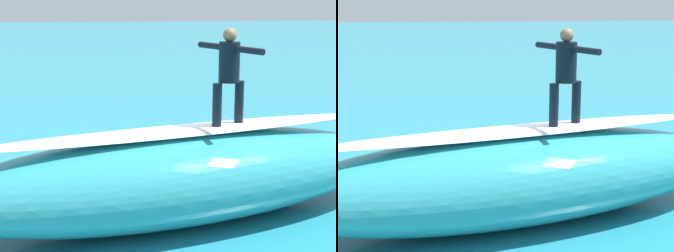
{
  "view_description": "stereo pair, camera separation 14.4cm",
  "coord_description": "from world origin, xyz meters",
  "views": [
    {
      "loc": [
        0.48,
        10.5,
        3.77
      ],
      "look_at": [
        -0.6,
        -0.13,
        1.22
      ],
      "focal_mm": 60.96,
      "sensor_mm": 36.0,
      "label": 1
    },
    {
      "loc": [
        0.34,
        10.51,
        3.77
      ],
      "look_at": [
        -0.6,
        -0.13,
        1.22
      ],
      "focal_mm": 60.96,
      "sensor_mm": 36.0,
      "label": 2
    }
  ],
  "objects": [
    {
      "name": "wave_crest",
      "position": [
        -0.63,
        1.58,
        0.75
      ],
      "size": [
        8.32,
        4.38,
        1.5
      ],
      "primitive_type": "ellipsoid",
      "rotation": [
        0.0,
        0.0,
        0.28
      ],
      "color": "teal",
      "rests_on": "ground_plane"
    },
    {
      "name": "foam_patch_mid",
      "position": [
        -2.4,
        0.96,
        0.04
      ],
      "size": [
        0.89,
        0.89,
        0.09
      ],
      "primitive_type": "ellipsoid",
      "rotation": [
        0.0,
        0.0,
        0.63
      ],
      "color": "white",
      "rests_on": "ground_plane"
    },
    {
      "name": "surfer_riding",
      "position": [
        -1.46,
        1.35,
        2.5
      ],
      "size": [
        0.85,
        1.38,
        1.61
      ],
      "rotation": [
        0.0,
        0.0,
        0.52
      ],
      "color": "black",
      "rests_on": "surfboard_riding"
    },
    {
      "name": "surfboard_riding",
      "position": [
        -1.46,
        1.35,
        1.53
      ],
      "size": [
        1.89,
        1.35,
        0.06
      ],
      "primitive_type": "ellipsoid",
      "rotation": [
        0.0,
        0.0,
        0.52
      ],
      "color": "#E0563D",
      "rests_on": "wave_crest"
    },
    {
      "name": "surfer_paddling",
      "position": [
        0.14,
        -1.61,
        0.19
      ],
      "size": [
        1.64,
        0.31,
        0.3
      ],
      "rotation": [
        0.0,
        0.0,
        -0.02
      ],
      "color": "black",
      "rests_on": "surfboard_paddling"
    },
    {
      "name": "surfboard_paddling",
      "position": [
        0.26,
        -1.61,
        0.03
      ],
      "size": [
        2.02,
        0.57,
        0.06
      ],
      "primitive_type": "ellipsoid",
      "rotation": [
        0.0,
        0.0,
        -0.02
      ],
      "color": "#EAE5C6",
      "rests_on": "ground_plane"
    },
    {
      "name": "foam_patch_far",
      "position": [
        1.29,
        0.28,
        0.08
      ],
      "size": [
        1.16,
        1.14,
        0.15
      ],
      "primitive_type": "ellipsoid",
      "rotation": [
        0.0,
        0.0,
        2.44
      ],
      "color": "white",
      "rests_on": "ground_plane"
    },
    {
      "name": "ground_plane",
      "position": [
        0.0,
        0.0,
        0.0
      ],
      "size": [
        120.0,
        120.0,
        0.0
      ],
      "primitive_type": "plane",
      "color": "teal"
    },
    {
      "name": "wave_foam_lip",
      "position": [
        -0.63,
        1.58,
        1.54
      ],
      "size": [
        6.76,
        2.63,
        0.08
      ],
      "primitive_type": "ellipsoid",
      "rotation": [
        0.0,
        0.0,
        0.28
      ],
      "color": "white",
      "rests_on": "wave_crest"
    }
  ]
}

